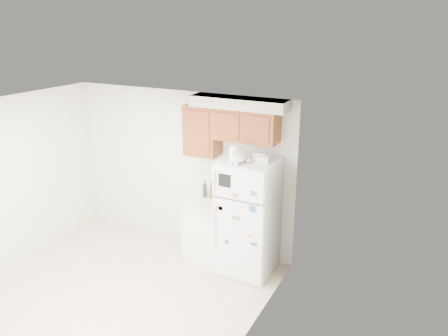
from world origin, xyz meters
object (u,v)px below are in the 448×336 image
Objects in this scene: bottle_green at (205,189)px; storage_box_front at (263,159)px; refrigerator at (248,217)px; bottle_amber at (212,190)px; cat at (237,155)px; storage_box_back at (260,156)px; base_counter at (208,229)px.

storage_box_front is at bearing -12.73° from bottle_green.
refrigerator reaches higher than bottle_amber.
bottle_green is at bearing 150.93° from cat.
storage_box_front is (0.31, 0.17, -0.06)m from cat.
refrigerator is 0.91m from storage_box_back.
storage_box_back reaches higher than bottle_green.
bottle_amber is (-0.83, 0.14, -0.70)m from storage_box_back.
bottle_green reaches higher than base_counter.
storage_box_back is at bearing 0.63° from base_counter.
cat is 1.05m from bottle_amber.
storage_box_back is at bearing 49.62° from cat.
bottle_amber is at bearing 2.12° from bottle_green.
base_counter is at bearing 156.80° from cat.
refrigerator is at bearing -15.11° from bottle_green.
bottle_green is (-1.03, 0.23, -0.69)m from storage_box_front.
storage_box_front is at bearing -5.41° from base_counter.
refrigerator is 0.79m from base_counter.
base_counter is 0.61m from bottle_amber.
bottle_green is (-0.95, 0.14, -0.69)m from storage_box_back.
cat is 1.48× the size of bottle_amber.
storage_box_front reaches higher than base_counter.
storage_box_back is at bearing -8.27° from bottle_green.
cat reaches higher than storage_box_front.
storage_box_front is at bearing -49.93° from storage_box_back.
storage_box_back is (0.82, 0.01, 1.29)m from base_counter.
storage_box_front reaches higher than bottle_green.
base_counter is at bearing 173.91° from refrigerator.
base_counter is at bearing -48.93° from bottle_green.
storage_box_front is at bearing -14.57° from bottle_amber.
storage_box_front is 0.54× the size of bottle_green.
storage_box_back reaches higher than base_counter.
refrigerator is 9.44× the size of storage_box_back.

